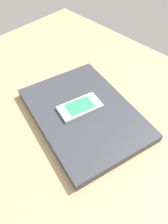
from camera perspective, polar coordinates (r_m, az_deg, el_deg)
name	(u,v)px	position (r cm, az deg, el deg)	size (l,w,h in cm)	color
desk_surface	(104,131)	(60.04, 5.20, -4.86)	(120.00, 80.00, 3.00)	tan
laptop_closed	(84,114)	(59.93, 0.00, -0.48)	(33.82, 24.51, 2.48)	#33353D
cell_phone_on_laptop	(80,107)	(59.34, -1.08, 1.31)	(8.75, 12.59, 0.96)	silver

